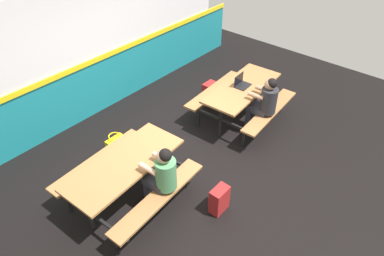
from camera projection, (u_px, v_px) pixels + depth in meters
The scene contains 10 objects.
ground_plane at pixel (200, 157), 6.13m from camera, with size 10.00×10.00×0.02m, color black.
accent_backdrop at pixel (100, 51), 6.66m from camera, with size 8.00×0.14×2.60m.
picnic_table_left at pixel (126, 171), 5.04m from camera, with size 1.89×1.65×0.74m.
picnic_table_right at pixel (242, 94), 6.70m from camera, with size 1.89×1.65×0.74m.
student_nearer at pixel (162, 174), 4.81m from camera, with size 0.38×0.53×1.21m.
student_further at pixel (264, 101), 6.26m from camera, with size 0.38×0.53×1.21m.
laptop_dark at pixel (242, 84), 6.60m from camera, with size 0.33×0.24×0.22m.
backpack_dark at pixel (219, 200), 5.07m from camera, with size 0.30×0.22×0.44m.
tote_bag_bright at pixel (116, 146), 6.06m from camera, with size 0.34×0.21×0.43m.
satchel_spare at pixel (209, 92), 7.43m from camera, with size 0.30×0.22×0.44m.
Camera 1 is at (-3.52, -2.80, 4.19)m, focal length 31.92 mm.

